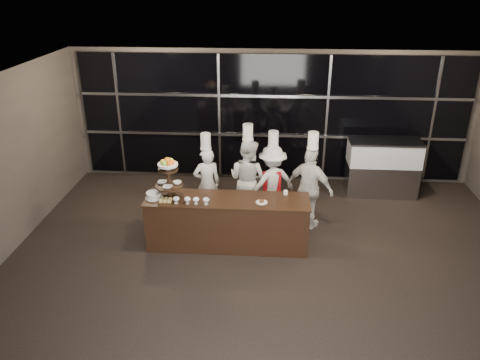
# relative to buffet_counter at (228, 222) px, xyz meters

# --- Properties ---
(room) EXTENTS (10.00, 10.00, 10.00)m
(room) POSITION_rel_buffet_counter_xyz_m (0.75, -1.95, 1.03)
(room) COLOR black
(room) RESTS_ON ground
(window_wall) EXTENTS (8.60, 0.10, 2.80)m
(window_wall) POSITION_rel_buffet_counter_xyz_m (0.75, 2.99, 1.04)
(window_wall) COLOR black
(window_wall) RESTS_ON ground
(buffet_counter) EXTENTS (2.84, 0.74, 0.92)m
(buffet_counter) POSITION_rel_buffet_counter_xyz_m (0.00, 0.00, 0.00)
(buffet_counter) COLOR black
(buffet_counter) RESTS_ON ground
(display_stand) EXTENTS (0.48, 0.48, 0.74)m
(display_stand) POSITION_rel_buffet_counter_xyz_m (-1.00, -0.00, 0.87)
(display_stand) COLOR black
(display_stand) RESTS_ON buffet_counter
(compotes) EXTENTS (0.62, 0.11, 0.12)m
(compotes) POSITION_rel_buffet_counter_xyz_m (-0.59, -0.22, 0.54)
(compotes) COLOR silver
(compotes) RESTS_ON buffet_counter
(layer_cake) EXTENTS (0.30, 0.30, 0.11)m
(layer_cake) POSITION_rel_buffet_counter_xyz_m (-1.27, -0.05, 0.51)
(layer_cake) COLOR white
(layer_cake) RESTS_ON buffet_counter
(pastry_squares) EXTENTS (0.20, 0.13, 0.05)m
(pastry_squares) POSITION_rel_buffet_counter_xyz_m (-1.04, -0.17, 0.48)
(pastry_squares) COLOR #F3D977
(pastry_squares) RESTS_ON buffet_counter
(small_plate) EXTENTS (0.20, 0.20, 0.05)m
(small_plate) POSITION_rel_buffet_counter_xyz_m (0.60, -0.10, 0.47)
(small_plate) COLOR white
(small_plate) RESTS_ON buffet_counter
(chef_cup) EXTENTS (0.08, 0.08, 0.07)m
(chef_cup) POSITION_rel_buffet_counter_xyz_m (1.01, 0.25, 0.49)
(chef_cup) COLOR white
(chef_cup) RESTS_ON buffet_counter
(display_case) EXTENTS (1.52, 0.66, 1.24)m
(display_case) POSITION_rel_buffet_counter_xyz_m (3.15, 2.35, 0.22)
(display_case) COLOR #A5A5AA
(display_case) RESTS_ON ground
(chef_a) EXTENTS (0.61, 0.50, 1.75)m
(chef_a) POSITION_rel_buffet_counter_xyz_m (-0.49, 1.02, 0.30)
(chef_a) COLOR silver
(chef_a) RESTS_ON ground
(chef_b) EXTENTS (0.99, 0.93, 1.92)m
(chef_b) POSITION_rel_buffet_counter_xyz_m (0.29, 1.11, 0.36)
(chef_b) COLOR silver
(chef_b) RESTS_ON ground
(chef_c) EXTENTS (1.11, 0.93, 1.79)m
(chef_c) POSITION_rel_buffet_counter_xyz_m (0.77, 1.12, 0.29)
(chef_c) COLOR silver
(chef_c) RESTS_ON ground
(chef_d) EXTENTS (1.01, 0.82, 1.90)m
(chef_d) POSITION_rel_buffet_counter_xyz_m (1.48, 0.78, 0.35)
(chef_d) COLOR silver
(chef_d) RESTS_ON ground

